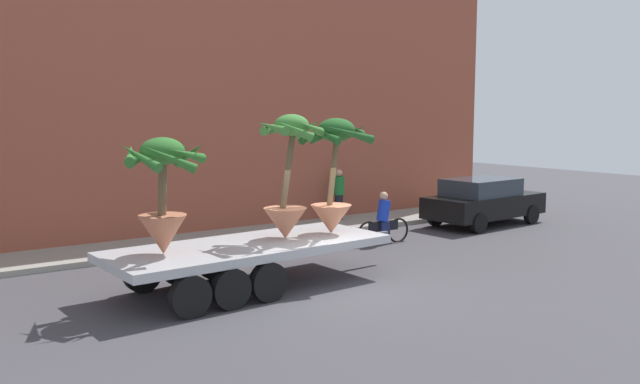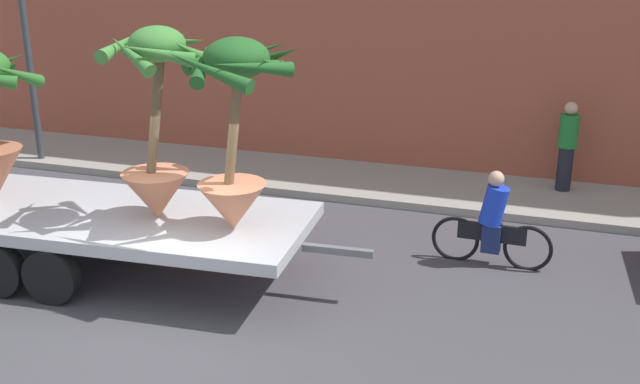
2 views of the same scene
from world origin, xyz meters
The scene contains 8 objects.
ground_plane centered at (0.00, 0.00, 0.00)m, with size 60.00×60.00×0.00m, color #423F44.
sidewalk centered at (0.00, 6.10, 0.07)m, with size 24.00×2.20×0.15m, color gray.
flatbed_trailer centered at (-1.88, 1.06, 0.77)m, with size 7.15×2.69×0.98m.
potted_palm_rear centered at (-0.65, 1.08, 2.28)m, with size 1.40×1.46×2.74m.
potted_palm_front centered at (0.56, 1.03, 2.40)m, with size 1.61×1.69×2.65m.
cyclist centered at (3.83, 3.11, 0.67)m, with size 1.84×0.36×1.54m.
pedestrian_near_gate centered at (4.81, 6.61, 1.04)m, with size 0.36×0.36×1.71m.
street_lamp centered at (-5.97, 5.30, 3.23)m, with size 0.36×0.36×4.83m.
Camera 2 is at (4.67, -8.06, 5.06)m, focal length 43.42 mm.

